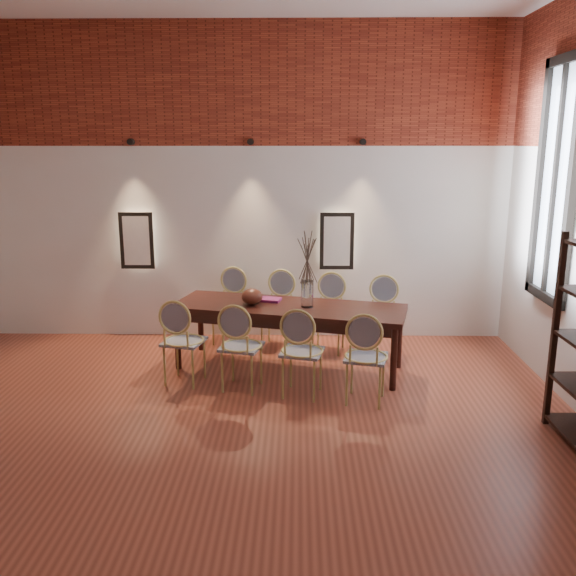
{
  "coord_description": "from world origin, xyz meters",
  "views": [
    {
      "loc": [
        0.8,
        -4.38,
        2.56
      ],
      "look_at": [
        0.7,
        1.87,
        1.05
      ],
      "focal_mm": 38.0,
      "sensor_mm": 36.0,
      "label": 1
    }
  ],
  "objects_px": {
    "dining_table": "(289,337)",
    "book": "(269,300)",
    "chair_near_c": "(302,351)",
    "chair_far_b": "(278,311)",
    "chair_near_b": "(242,346)",
    "vase": "(307,294)",
    "chair_near_d": "(366,357)",
    "chair_near_a": "(184,341)",
    "chair_far_a": "(229,308)",
    "chair_far_c": "(328,315)",
    "bowl": "(252,297)",
    "chair_far_d": "(381,319)"
  },
  "relations": [
    {
      "from": "dining_table",
      "to": "book",
      "type": "bearing_deg",
      "value": 152.66
    },
    {
      "from": "chair_near_c",
      "to": "chair_far_b",
      "type": "relative_size",
      "value": 1.0
    },
    {
      "from": "chair_near_b",
      "to": "vase",
      "type": "height_order",
      "value": "vase"
    },
    {
      "from": "vase",
      "to": "chair_near_b",
      "type": "bearing_deg",
      "value": -141.46
    },
    {
      "from": "dining_table",
      "to": "chair_near_d",
      "type": "xyz_separation_m",
      "value": [
        0.78,
        -0.91,
        0.09
      ]
    },
    {
      "from": "chair_near_a",
      "to": "chair_near_d",
      "type": "relative_size",
      "value": 1.0
    },
    {
      "from": "chair_far_a",
      "to": "book",
      "type": "relative_size",
      "value": 3.62
    },
    {
      "from": "chair_far_c",
      "to": "chair_far_a",
      "type": "bearing_deg",
      "value": 0.0
    },
    {
      "from": "bowl",
      "to": "chair_near_c",
      "type": "bearing_deg",
      "value": -54.85
    },
    {
      "from": "chair_far_c",
      "to": "vase",
      "type": "height_order",
      "value": "vase"
    },
    {
      "from": "chair_near_c",
      "to": "book",
      "type": "height_order",
      "value": "chair_near_c"
    },
    {
      "from": "dining_table",
      "to": "chair_near_a",
      "type": "xyz_separation_m",
      "value": [
        -1.12,
        -0.45,
        0.09
      ]
    },
    {
      "from": "chair_far_d",
      "to": "chair_near_b",
      "type": "bearing_deg",
      "value": 46.99
    },
    {
      "from": "bowl",
      "to": "book",
      "type": "height_order",
      "value": "bowl"
    },
    {
      "from": "vase",
      "to": "chair_far_a",
      "type": "bearing_deg",
      "value": 135.91
    },
    {
      "from": "chair_far_a",
      "to": "bowl",
      "type": "relative_size",
      "value": 3.92
    },
    {
      "from": "chair_far_a",
      "to": "chair_near_c",
      "type": "bearing_deg",
      "value": 133.01
    },
    {
      "from": "chair_near_b",
      "to": "book",
      "type": "xyz_separation_m",
      "value": [
        0.25,
        0.8,
        0.3
      ]
    },
    {
      "from": "vase",
      "to": "chair_near_d",
      "type": "bearing_deg",
      "value": -56.21
    },
    {
      "from": "dining_table",
      "to": "vase",
      "type": "distance_m",
      "value": 0.57
    },
    {
      "from": "chair_near_a",
      "to": "chair_far_c",
      "type": "height_order",
      "value": "same"
    },
    {
      "from": "dining_table",
      "to": "chair_far_c",
      "type": "distance_m",
      "value": 0.78
    },
    {
      "from": "chair_near_b",
      "to": "chair_far_d",
      "type": "height_order",
      "value": "same"
    },
    {
      "from": "chair_near_a",
      "to": "chair_near_c",
      "type": "xyz_separation_m",
      "value": [
        1.27,
        -0.31,
        0.0
      ]
    },
    {
      "from": "dining_table",
      "to": "chair_near_a",
      "type": "bearing_deg",
      "value": -144.45
    },
    {
      "from": "book",
      "to": "vase",
      "type": "bearing_deg",
      "value": -29.83
    },
    {
      "from": "chair_near_a",
      "to": "chair_far_c",
      "type": "distance_m",
      "value": 1.91
    },
    {
      "from": "chair_far_d",
      "to": "chair_near_d",
      "type": "bearing_deg",
      "value": 90.0
    },
    {
      "from": "chair_far_b",
      "to": "chair_far_c",
      "type": "distance_m",
      "value": 0.65
    },
    {
      "from": "dining_table",
      "to": "chair_near_a",
      "type": "distance_m",
      "value": 1.21
    },
    {
      "from": "chair_near_a",
      "to": "chair_far_c",
      "type": "bearing_deg",
      "value": 46.99
    },
    {
      "from": "chair_far_c",
      "to": "book",
      "type": "xyz_separation_m",
      "value": [
        -0.71,
        -0.4,
        0.3
      ]
    },
    {
      "from": "chair_far_a",
      "to": "chair_far_b",
      "type": "xyz_separation_m",
      "value": [
        0.63,
        -0.15,
        0.0
      ]
    },
    {
      "from": "chair_near_c",
      "to": "chair_far_c",
      "type": "relative_size",
      "value": 1.0
    },
    {
      "from": "vase",
      "to": "book",
      "type": "xyz_separation_m",
      "value": [
        -0.44,
        0.25,
        -0.14
      ]
    },
    {
      "from": "chair_near_d",
      "to": "chair_far_a",
      "type": "height_order",
      "value": "same"
    },
    {
      "from": "chair_far_d",
      "to": "vase",
      "type": "xyz_separation_m",
      "value": [
        -0.91,
        -0.5,
        0.43
      ]
    },
    {
      "from": "dining_table",
      "to": "chair_near_c",
      "type": "height_order",
      "value": "chair_near_c"
    },
    {
      "from": "chair_near_a",
      "to": "book",
      "type": "height_order",
      "value": "chair_near_a"
    },
    {
      "from": "chair_near_c",
      "to": "vase",
      "type": "distance_m",
      "value": 0.83
    },
    {
      "from": "chair_near_c",
      "to": "chair_far_b",
      "type": "xyz_separation_m",
      "value": [
        -0.3,
        1.51,
        0.0
      ]
    },
    {
      "from": "book",
      "to": "chair_far_c",
      "type": "bearing_deg",
      "value": 29.32
    },
    {
      "from": "chair_near_b",
      "to": "chair_far_d",
      "type": "relative_size",
      "value": 1.0
    },
    {
      "from": "chair_near_a",
      "to": "chair_near_b",
      "type": "distance_m",
      "value": 0.65
    },
    {
      "from": "chair_near_a",
      "to": "bowl",
      "type": "height_order",
      "value": "chair_near_a"
    },
    {
      "from": "chair_far_c",
      "to": "vase",
      "type": "distance_m",
      "value": 0.83
    },
    {
      "from": "chair_near_d",
      "to": "chair_far_a",
      "type": "distance_m",
      "value": 2.41
    },
    {
      "from": "chair_far_c",
      "to": "book",
      "type": "bearing_deg",
      "value": 43.05
    },
    {
      "from": "dining_table",
      "to": "chair_far_b",
      "type": "bearing_deg",
      "value": 115.01
    },
    {
      "from": "chair_far_c",
      "to": "bowl",
      "type": "bearing_deg",
      "value": 45.22
    }
  ]
}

